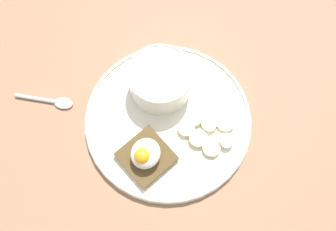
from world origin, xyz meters
TOP-DOWN VIEW (x-y plane):
  - ground_plane at (0.00, 0.00)cm, footprint 120.00×120.00cm
  - plate at (0.00, 0.00)cm, footprint 30.73×30.73cm
  - oatmeal_bowl at (-5.41, -3.81)cm, footprint 11.77×11.77cm
  - toast_slice at (8.16, -0.66)cm, footprint 10.93×10.93cm
  - poached_egg at (8.32, -0.70)cm, footprint 5.48×5.06cm
  - banana_slice_front at (1.47, 6.48)cm, footprint 4.66×4.67cm
  - banana_slice_left at (-0.11, 11.26)cm, footprint 3.51×3.46cm
  - banana_slice_back at (-1.78, 7.37)cm, footprint 4.05×4.04cm
  - banana_slice_right at (-3.35, 9.98)cm, footprint 4.10×4.04cm
  - banana_slice_inner at (0.54, 3.85)cm, footprint 4.17×4.21cm
  - banana_slice_outer at (2.15, 9.29)cm, footprint 3.34×3.28cm
  - banana_slice_upper at (-1.90, 4.47)cm, footprint 4.19×4.29cm
  - spoon at (5.13, -21.85)cm, footprint 4.15×11.38cm

SIDE VIEW (x-z plane):
  - ground_plane at x=0.00cm, z-range 0.00..2.00cm
  - spoon at x=5.13cm, z-range 2.00..2.80cm
  - plate at x=0.00cm, z-range 2.00..3.60cm
  - banana_slice_outer at x=2.15cm, z-range 2.95..4.06cm
  - banana_slice_right at x=-3.35cm, z-range 2.91..4.15cm
  - banana_slice_inner at x=0.54cm, z-range 2.93..4.32cm
  - banana_slice_back at x=-1.78cm, z-range 2.94..4.32cm
  - banana_slice_front at x=1.47cm, z-range 2.97..4.30cm
  - banana_slice_upper at x=-1.90cm, z-range 2.85..4.52cm
  - toast_slice at x=8.16cm, z-range 3.08..4.39cm
  - banana_slice_left at x=-0.11cm, z-range 2.96..4.53cm
  - oatmeal_bowl at x=-5.41cm, z-range 3.01..9.30cm
  - poached_egg at x=8.32cm, z-range 4.13..8.26cm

